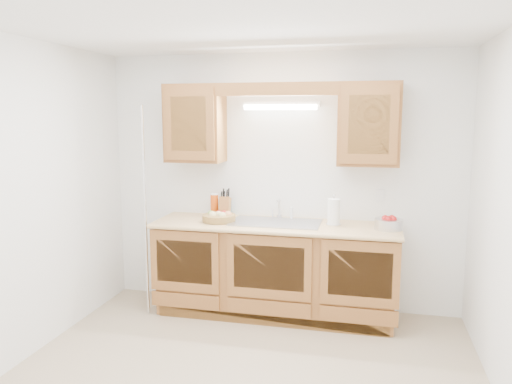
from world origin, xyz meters
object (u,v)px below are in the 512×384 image
(fruit_basket, at_px, (219,217))
(apple_bowl, at_px, (389,223))
(knife_block, at_px, (225,207))
(paper_towel, at_px, (334,212))

(fruit_basket, distance_m, apple_bowl, 1.57)
(fruit_basket, bearing_deg, knife_block, 89.96)
(fruit_basket, height_order, apple_bowl, apple_bowl)
(fruit_basket, distance_m, paper_towel, 1.09)
(paper_towel, bearing_deg, fruit_basket, -175.32)
(knife_block, height_order, apple_bowl, knife_block)
(paper_towel, relative_size, apple_bowl, 0.92)
(fruit_basket, distance_m, knife_block, 0.21)
(knife_block, distance_m, paper_towel, 1.09)
(fruit_basket, bearing_deg, apple_bowl, 0.82)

